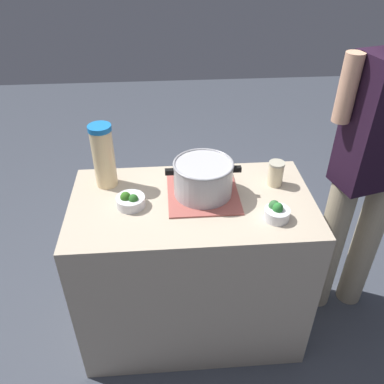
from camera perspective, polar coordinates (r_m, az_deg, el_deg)
name	(u,v)px	position (r m, az deg, el deg)	size (l,w,h in m)	color
ground_plane	(192,320)	(2.45, 0.00, -17.79)	(8.00, 8.00, 0.00)	#404551
counter_slab	(192,268)	(2.12, 0.00, -10.74)	(1.12, 0.62, 0.87)	#BAAA92
dish_cloth	(203,193)	(1.87, 1.56, -0.16)	(0.33, 0.35, 0.01)	#A8544C
cooking_pot	(203,177)	(1.82, 1.60, 2.10)	(0.35, 0.28, 0.16)	#B7B7BC
lemonade_pitcher	(104,156)	(1.91, -12.52, 5.05)	(0.11, 0.11, 0.31)	#F8D699
mason_jar	(276,173)	(1.95, 11.85, 2.62)	(0.08, 0.08, 0.12)	beige
broccoli_bowl_front	(130,201)	(1.80, -8.79, -1.25)	(0.13, 0.13, 0.08)	silver
broccoli_bowl_center	(277,212)	(1.75, 11.97, -2.83)	(0.11, 0.11, 0.08)	silver
person_cook	(371,168)	(2.12, 24.17, 3.12)	(0.50, 0.28, 1.69)	tan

